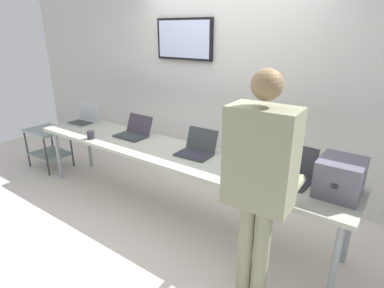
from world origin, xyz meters
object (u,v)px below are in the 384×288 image
at_px(laptop_station_2, 197,149).
at_px(storage_cart, 48,142).
at_px(laptop_station_0, 84,119).
at_px(equipment_box, 340,177).
at_px(laptop_station_3, 292,172).
at_px(workbench, 170,154).
at_px(laptop_station_1, 134,132).
at_px(coffee_mug, 91,135).
at_px(person, 260,174).

relative_size(laptop_station_2, storage_cart, 0.63).
bearing_deg(laptop_station_0, equipment_box, -1.01).
height_order(equipment_box, laptop_station_3, equipment_box).
bearing_deg(workbench, storage_cart, -177.28).
xyz_separation_m(equipment_box, laptop_station_1, (-2.34, 0.07, -0.09)).
bearing_deg(coffee_mug, equipment_box, 6.44).
bearing_deg(person, laptop_station_1, 159.22).
distance_m(workbench, person, 1.48).
relative_size(laptop_station_2, laptop_station_3, 1.03).
distance_m(equipment_box, laptop_station_3, 0.39).
xyz_separation_m(laptop_station_3, coffee_mug, (-2.29, -0.34, -0.02)).
height_order(laptop_station_3, coffee_mug, laptop_station_3).
bearing_deg(laptop_station_1, workbench, -10.44).
height_order(laptop_station_0, person, person).
relative_size(workbench, laptop_station_2, 10.26).
relative_size(equipment_box, laptop_station_2, 1.02).
bearing_deg(storage_cart, laptop_station_2, 4.47).
bearing_deg(coffee_mug, laptop_station_0, 149.79).
bearing_deg(laptop_station_1, laptop_station_3, -0.83).
relative_size(laptop_station_1, laptop_station_2, 1.04).
bearing_deg(laptop_station_2, laptop_station_1, 178.11).
bearing_deg(equipment_box, person, -119.15).
bearing_deg(laptop_station_2, workbench, -162.20).
xyz_separation_m(equipment_box, storage_cart, (-3.93, -0.16, -0.50)).
bearing_deg(laptop_station_2, storage_cart, -175.53).
bearing_deg(laptop_station_0, laptop_station_3, -0.30).
bearing_deg(workbench, coffee_mug, -166.02).
distance_m(workbench, coffee_mug, 1.04).
distance_m(laptop_station_2, laptop_station_3, 1.00).
height_order(laptop_station_1, storage_cart, laptop_station_1).
distance_m(laptop_station_0, laptop_station_3, 2.91).
bearing_deg(person, laptop_station_0, 165.92).
distance_m(workbench, laptop_station_0, 1.63).
distance_m(laptop_station_2, storage_cart, 2.58).
distance_m(laptop_station_0, person, 3.02).
xyz_separation_m(coffee_mug, storage_cart, (-1.25, 0.14, -0.40)).
bearing_deg(laptop_station_1, coffee_mug, -131.99).
bearing_deg(laptop_station_0, laptop_station_1, 0.80).
distance_m(equipment_box, laptop_station_2, 1.39).
height_order(laptop_station_3, person, person).
xyz_separation_m(workbench, laptop_station_0, (-1.62, 0.11, 0.10)).
relative_size(laptop_station_0, coffee_mug, 3.85).
distance_m(laptop_station_2, coffee_mug, 1.33).
height_order(laptop_station_1, person, person).
bearing_deg(coffee_mug, laptop_station_1, 48.01).
xyz_separation_m(equipment_box, laptop_station_0, (-3.29, 0.06, -0.08)).
distance_m(laptop_station_0, storage_cart, 0.79).
bearing_deg(laptop_station_3, person, -89.46).
distance_m(equipment_box, coffee_mug, 2.69).
xyz_separation_m(workbench, coffee_mug, (-1.00, -0.25, 0.09)).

